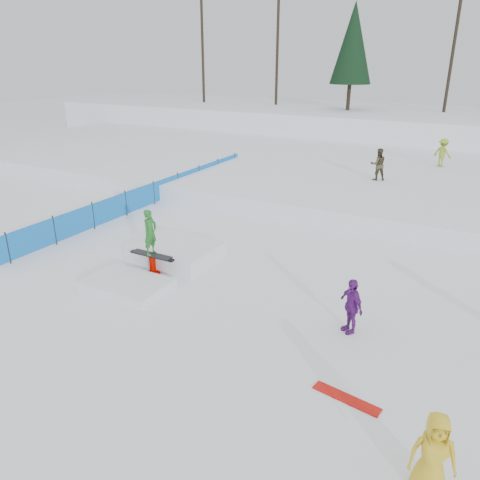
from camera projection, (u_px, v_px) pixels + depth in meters
The scene contains 10 objects.
ground at pixel (191, 295), 13.38m from camera, with size 120.00×120.00×0.00m, color white.
snow_berm at pixel (400, 126), 37.51m from camera, with size 60.00×14.00×2.40m, color white.
snow_midrise at pixel (350, 171), 26.34m from camera, with size 50.00×18.00×0.80m, color white.
safety_fence at pixel (154, 193), 21.47m from camera, with size 0.05×16.00×1.10m.
walker_olive at pixel (378, 164), 22.43m from camera, with size 0.74×0.58×1.53m, color #3E3624.
walker_ygreen at pixel (443, 153), 25.19m from camera, with size 0.98×0.56×1.51m, color #89A726.
spectator_purple at pixel (351, 306), 11.36m from camera, with size 0.84×0.35×1.43m, color #641C7E.
spectator_yellow at pixel (433, 454), 7.08m from camera, with size 0.72×0.47×1.47m, color gold.
loose_board_red at pixel (346, 398), 9.30m from camera, with size 1.40×0.28×0.03m, color red.
jib_rail_feature at pixel (164, 259), 15.03m from camera, with size 2.60×4.40×2.11m.
Camera 1 is at (6.89, -9.79, 6.34)m, focal length 35.00 mm.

